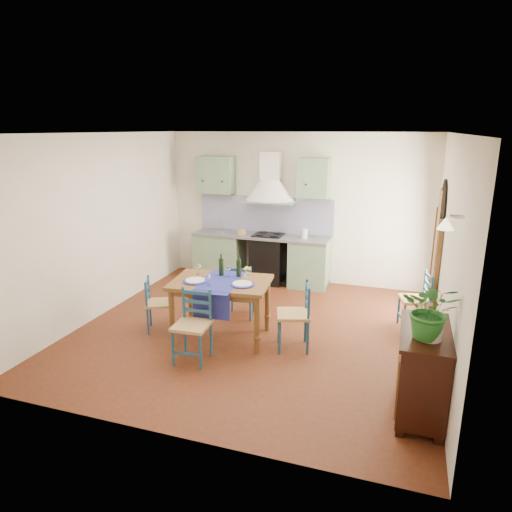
{
  "coord_description": "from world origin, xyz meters",
  "views": [
    {
      "loc": [
        1.97,
        -5.82,
        2.86
      ],
      "look_at": [
        -0.07,
        0.3,
        1.05
      ],
      "focal_mm": 32.0,
      "sensor_mm": 36.0,
      "label": 1
    }
  ],
  "objects_px": {
    "sideboard": "(422,369)",
    "potted_plant": "(431,310)",
    "dining_table": "(221,288)",
    "chair_near": "(193,325)"
  },
  "relations": [
    {
      "from": "chair_near",
      "to": "sideboard",
      "type": "bearing_deg",
      "value": -6.35
    },
    {
      "from": "dining_table",
      "to": "potted_plant",
      "type": "xyz_separation_m",
      "value": [
        2.63,
        -1.19,
        0.48
      ]
    },
    {
      "from": "sideboard",
      "to": "potted_plant",
      "type": "bearing_deg",
      "value": -85.89
    },
    {
      "from": "chair_near",
      "to": "potted_plant",
      "type": "distance_m",
      "value": 2.87
    },
    {
      "from": "sideboard",
      "to": "potted_plant",
      "type": "height_order",
      "value": "potted_plant"
    },
    {
      "from": "chair_near",
      "to": "sideboard",
      "type": "relative_size",
      "value": 0.87
    },
    {
      "from": "dining_table",
      "to": "potted_plant",
      "type": "bearing_deg",
      "value": -24.35
    },
    {
      "from": "chair_near",
      "to": "potted_plant",
      "type": "bearing_deg",
      "value": -10.12
    },
    {
      "from": "potted_plant",
      "to": "dining_table",
      "type": "bearing_deg",
      "value": 155.65
    },
    {
      "from": "dining_table",
      "to": "chair_near",
      "type": "bearing_deg",
      "value": -97.97
    }
  ]
}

